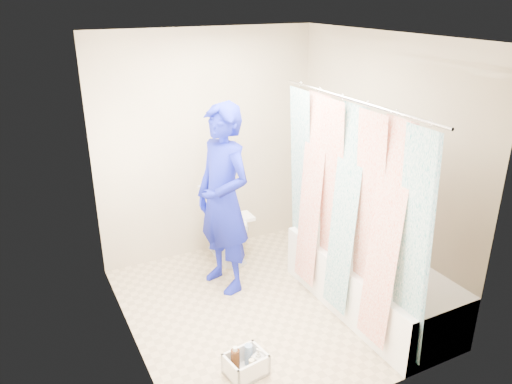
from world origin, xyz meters
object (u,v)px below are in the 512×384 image
plumber (223,200)px  toilet (225,221)px  cleaning_caddy (247,365)px  bathtub (370,281)px

plumber → toilet: bearing=141.3°
toilet → cleaning_caddy: (-0.62, -1.78, -0.32)m
bathtub → cleaning_caddy: bearing=-168.6°
toilet → plumber: plumber is taller
toilet → cleaning_caddy: 1.91m
plumber → cleaning_caddy: bearing=-30.5°
bathtub → plumber: size_ratio=0.96×
cleaning_caddy → bathtub: bearing=3.2°
bathtub → plumber: bearing=137.3°
bathtub → cleaning_caddy: bathtub is taller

